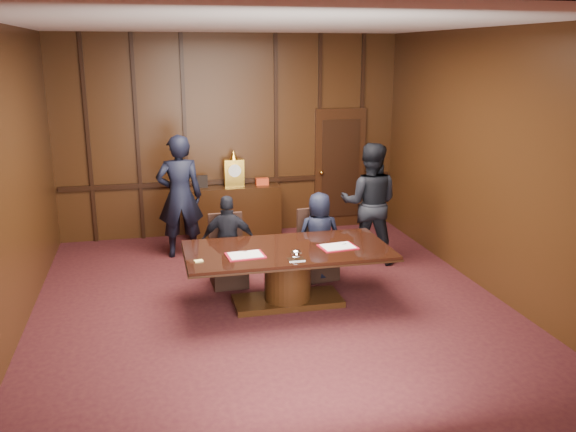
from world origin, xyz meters
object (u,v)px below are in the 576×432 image
object	(u,v)px
signatory_right	(319,236)
signatory_left	(229,242)
conference_table	(288,267)
witness_right	(370,203)
sideboard	(235,209)
witness_left	(180,196)

from	to	relation	value
signatory_right	signatory_left	bearing A→B (deg)	4.72
conference_table	signatory_left	size ratio (longest dim) A/B	2.01
signatory_right	witness_right	xyz separation A→B (m)	(0.96, 0.57, 0.30)
signatory_left	witness_right	size ratio (longest dim) A/B	0.70
sideboard	witness_left	size ratio (longest dim) A/B	0.82
conference_table	witness_right	world-z (taller)	witness_right
witness_left	witness_right	xyz separation A→B (m)	(2.83, -0.92, -0.05)
sideboard	witness_right	xyz separation A→B (m)	(1.83, -1.82, 0.45)
sideboard	conference_table	world-z (taller)	sideboard
witness_right	signatory_left	bearing A→B (deg)	36.88
witness_right	conference_table	bearing A→B (deg)	63.05
signatory_left	witness_left	distance (m)	1.63
signatory_left	conference_table	bearing A→B (deg)	139.74
sideboard	conference_table	distance (m)	3.20
conference_table	witness_left	world-z (taller)	witness_left
sideboard	witness_right	distance (m)	2.62
signatory_right	witness_left	bearing A→B (deg)	-33.98
conference_table	witness_right	xyz separation A→B (m)	(1.61, 1.37, 0.42)
sideboard	conference_table	bearing A→B (deg)	-86.09
sideboard	witness_right	world-z (taller)	witness_right
sideboard	signatory_left	xyz separation A→B (m)	(-0.43, -2.40, 0.16)
witness_left	sideboard	bearing A→B (deg)	-137.87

